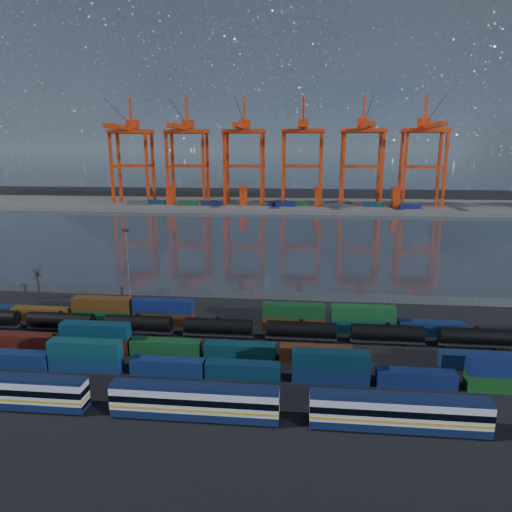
# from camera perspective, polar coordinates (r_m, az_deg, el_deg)

# --- Properties ---
(ground) EXTENTS (700.00, 700.00, 0.00)m
(ground) POSITION_cam_1_polar(r_m,az_deg,el_deg) (82.76, -2.14, -11.49)
(ground) COLOR black
(ground) RESTS_ON ground
(harbor_water) EXTENTS (700.00, 700.00, 0.00)m
(harbor_water) POSITION_cam_1_polar(r_m,az_deg,el_deg) (183.09, 2.38, 2.24)
(harbor_water) COLOR #29323C
(harbor_water) RESTS_ON ground
(far_quay) EXTENTS (700.00, 70.00, 2.00)m
(far_quay) POSITION_cam_1_polar(r_m,az_deg,el_deg) (286.67, 3.67, 6.36)
(far_quay) COLOR #514F4C
(far_quay) RESTS_ON ground
(distant_mountains) EXTENTS (2470.00, 1100.00, 520.00)m
(distant_mountains) POSITION_cam_1_polar(r_m,az_deg,el_deg) (1685.62, 8.00, 19.28)
(distant_mountains) COLOR #1E2630
(distant_mountains) RESTS_ON ground
(passenger_train) EXTENTS (74.18, 2.74, 4.70)m
(passenger_train) POSITION_cam_1_polar(r_m,az_deg,el_deg) (63.02, -7.69, -17.61)
(passenger_train) COLOR silver
(passenger_train) RESTS_ON ground
(container_row_south) EXTENTS (140.25, 2.36, 5.03)m
(container_row_south) POSITION_cam_1_polar(r_m,az_deg,el_deg) (75.65, -13.49, -12.63)
(container_row_south) COLOR #3C3F41
(container_row_south) RESTS_ON ground
(container_row_mid) EXTENTS (141.28, 2.46, 5.23)m
(container_row_mid) POSITION_cam_1_polar(r_m,az_deg,el_deg) (79.61, -5.62, -11.36)
(container_row_mid) COLOR #434649
(container_row_mid) RESTS_ON ground
(container_row_north) EXTENTS (141.69, 2.47, 5.26)m
(container_row_north) POSITION_cam_1_polar(r_m,az_deg,el_deg) (92.31, -6.04, -7.46)
(container_row_north) COLOR #101254
(container_row_north) RESTS_ON ground
(tanker_string) EXTENTS (137.21, 2.84, 4.06)m
(tanker_string) POSITION_cam_1_polar(r_m,az_deg,el_deg) (86.94, -4.73, -8.83)
(tanker_string) COLOR black
(tanker_string) RESTS_ON ground
(waterfront_fence) EXTENTS (160.12, 0.12, 2.20)m
(waterfront_fence) POSITION_cam_1_polar(r_m,az_deg,el_deg) (108.34, -0.11, -4.88)
(waterfront_fence) COLOR #595B5E
(waterfront_fence) RESTS_ON ground
(bare_tree) EXTENTS (2.05, 2.03, 8.01)m
(bare_tree) POSITION_cam_1_polar(r_m,az_deg,el_deg) (119.50, -25.58, -2.99)
(bare_tree) COLOR black
(bare_tree) RESTS_ON ground
(yard_light_mast) EXTENTS (1.60, 0.40, 16.60)m
(yard_light_mast) POSITION_cam_1_polar(r_m,az_deg,el_deg) (111.29, -15.77, -0.46)
(yard_light_mast) COLOR slate
(yard_light_mast) RESTS_ON ground
(gantry_cranes) EXTENTS (200.27, 48.51, 65.70)m
(gantry_cranes) POSITION_cam_1_polar(r_m,az_deg,el_deg) (278.43, 2.14, 14.27)
(gantry_cranes) COLOR red
(gantry_cranes) RESTS_ON ground
(quay_containers) EXTENTS (172.58, 10.99, 2.60)m
(quay_containers) POSITION_cam_1_polar(r_m,az_deg,el_deg) (272.63, 1.23, 6.52)
(quay_containers) COLOR navy
(quay_containers) RESTS_ON far_quay
(straddle_carriers) EXTENTS (140.00, 7.00, 11.10)m
(straddle_carriers) POSITION_cam_1_polar(r_m,az_deg,el_deg) (276.12, 3.08, 7.53)
(straddle_carriers) COLOR red
(straddle_carriers) RESTS_ON far_quay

